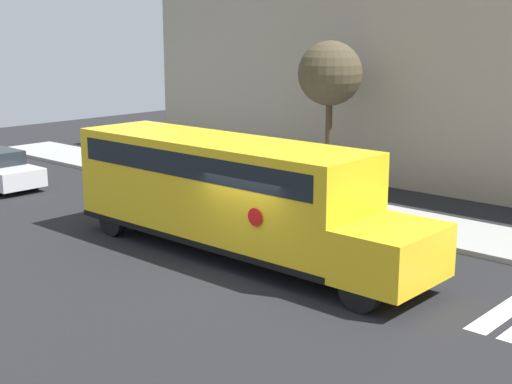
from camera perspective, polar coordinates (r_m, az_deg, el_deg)
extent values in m
plane|color=black|center=(17.99, -0.24, -6.57)|extent=(60.00, 60.00, 0.00)
cube|color=#9E9E99|center=(22.97, 10.76, -2.26)|extent=(44.00, 3.00, 0.15)
cube|color=#9E937F|center=(28.02, 18.20, 9.00)|extent=(32.00, 4.00, 8.80)
cube|color=white|center=(16.72, 19.43, -8.86)|extent=(0.50, 3.20, 0.01)
cube|color=yellow|center=(19.44, -3.02, 0.36)|extent=(9.14, 2.50, 2.66)
cube|color=yellow|center=(16.32, 10.82, -4.87)|extent=(1.86, 2.50, 1.25)
cube|color=black|center=(19.74, -2.98, -3.18)|extent=(9.14, 2.54, 0.16)
cube|color=black|center=(19.28, -3.05, 2.63)|extent=(8.40, 2.53, 0.64)
cylinder|color=red|center=(16.87, -0.09, -2.02)|extent=(0.44, 0.02, 0.44)
cylinder|color=black|center=(17.43, 12.34, -5.78)|extent=(1.00, 0.30, 1.00)
cylinder|color=black|center=(15.69, 8.36, -7.74)|extent=(1.00, 0.30, 1.00)
cylinder|color=black|center=(22.85, -7.03, -1.11)|extent=(1.00, 0.30, 1.00)
cylinder|color=black|center=(21.55, -11.37, -2.13)|extent=(1.00, 0.30, 1.00)
cylinder|color=black|center=(28.56, -17.34, 0.85)|extent=(0.64, 0.22, 0.64)
cylinder|color=#423323|center=(26.91, 5.81, 3.97)|extent=(0.24, 0.24, 3.70)
sphere|color=#4C422D|center=(26.63, 5.93, 9.43)|extent=(2.38, 2.38, 2.38)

